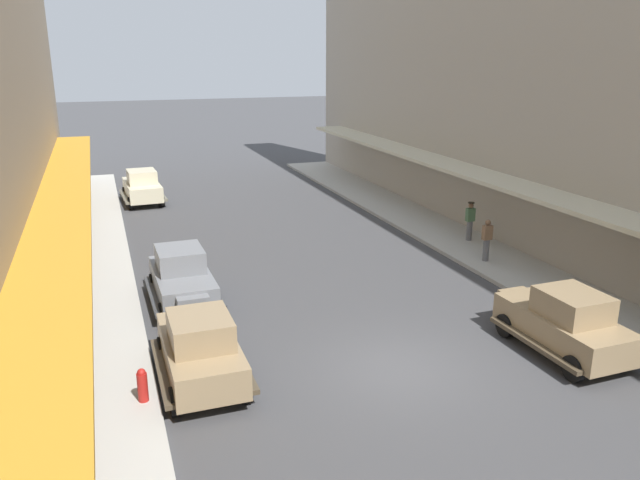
{
  "coord_description": "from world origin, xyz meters",
  "views": [
    {
      "loc": [
        -6.77,
        -13.01,
        7.89
      ],
      "look_at": [
        0.0,
        6.0,
        1.8
      ],
      "focal_mm": 34.96,
      "sensor_mm": 36.0,
      "label": 1
    }
  ],
  "objects_px": {
    "parked_car_3": "(182,277)",
    "parked_car_2": "(565,321)",
    "parked_car_1": "(200,346)",
    "pedestrian_1": "(487,240)",
    "pedestrian_0": "(470,221)",
    "fire_hydrant": "(142,385)",
    "parked_car_0": "(142,186)"
  },
  "relations": [
    {
      "from": "pedestrian_0",
      "to": "pedestrian_1",
      "type": "distance_m",
      "value": 2.74
    },
    {
      "from": "parked_car_3",
      "to": "parked_car_0",
      "type": "bearing_deg",
      "value": 90.42
    },
    {
      "from": "parked_car_3",
      "to": "parked_car_2",
      "type": "bearing_deg",
      "value": -36.92
    },
    {
      "from": "parked_car_0",
      "to": "parked_car_1",
      "type": "bearing_deg",
      "value": -90.41
    },
    {
      "from": "parked_car_0",
      "to": "fire_hydrant",
      "type": "bearing_deg",
      "value": -94.35
    },
    {
      "from": "parked_car_0",
      "to": "pedestrian_1",
      "type": "height_order",
      "value": "parked_car_0"
    },
    {
      "from": "parked_car_2",
      "to": "parked_car_3",
      "type": "height_order",
      "value": "same"
    },
    {
      "from": "pedestrian_0",
      "to": "parked_car_3",
      "type": "bearing_deg",
      "value": -167.88
    },
    {
      "from": "parked_car_3",
      "to": "pedestrian_0",
      "type": "distance_m",
      "value": 12.78
    },
    {
      "from": "parked_car_1",
      "to": "parked_car_3",
      "type": "xyz_separation_m",
      "value": [
        0.26,
        5.21,
        0.0
      ]
    },
    {
      "from": "parked_car_1",
      "to": "fire_hydrant",
      "type": "bearing_deg",
      "value": -153.46
    },
    {
      "from": "parked_car_1",
      "to": "parked_car_0",
      "type": "bearing_deg",
      "value": 89.59
    },
    {
      "from": "parked_car_1",
      "to": "parked_car_3",
      "type": "height_order",
      "value": "same"
    },
    {
      "from": "parked_car_2",
      "to": "pedestrian_0",
      "type": "relative_size",
      "value": 2.57
    },
    {
      "from": "parked_car_2",
      "to": "pedestrian_0",
      "type": "distance_m",
      "value": 10.18
    },
    {
      "from": "parked_car_1",
      "to": "pedestrian_1",
      "type": "bearing_deg",
      "value": 24.12
    },
    {
      "from": "parked_car_3",
      "to": "fire_hydrant",
      "type": "bearing_deg",
      "value": -106.14
    },
    {
      "from": "parked_car_3",
      "to": "pedestrian_1",
      "type": "bearing_deg",
      "value": 0.46
    },
    {
      "from": "fire_hydrant",
      "to": "pedestrian_0",
      "type": "bearing_deg",
      "value": 31.25
    },
    {
      "from": "parked_car_2",
      "to": "parked_car_1",
      "type": "bearing_deg",
      "value": 169.51
    },
    {
      "from": "parked_car_0",
      "to": "pedestrian_1",
      "type": "distance_m",
      "value": 19.09
    },
    {
      "from": "parked_car_3",
      "to": "parked_car_1",
      "type": "bearing_deg",
      "value": -92.81
    },
    {
      "from": "fire_hydrant",
      "to": "pedestrian_1",
      "type": "distance_m",
      "value": 14.61
    },
    {
      "from": "fire_hydrant",
      "to": "pedestrian_0",
      "type": "distance_m",
      "value": 16.63
    },
    {
      "from": "parked_car_0",
      "to": "pedestrian_1",
      "type": "xyz_separation_m",
      "value": [
        11.7,
        -15.09,
        0.05
      ]
    },
    {
      "from": "parked_car_0",
      "to": "parked_car_3",
      "type": "distance_m",
      "value": 15.18
    },
    {
      "from": "pedestrian_0",
      "to": "parked_car_1",
      "type": "bearing_deg",
      "value": -148.24
    },
    {
      "from": "parked_car_2",
      "to": "fire_hydrant",
      "type": "xyz_separation_m",
      "value": [
        -11.0,
        1.03,
        -0.38
      ]
    },
    {
      "from": "parked_car_1",
      "to": "parked_car_2",
      "type": "distance_m",
      "value": 9.7
    },
    {
      "from": "parked_car_2",
      "to": "fire_hydrant",
      "type": "bearing_deg",
      "value": 174.63
    },
    {
      "from": "parked_car_1",
      "to": "pedestrian_0",
      "type": "xyz_separation_m",
      "value": [
        12.75,
        7.89,
        0.07
      ]
    },
    {
      "from": "parked_car_1",
      "to": "pedestrian_0",
      "type": "bearing_deg",
      "value": 31.76
    }
  ]
}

